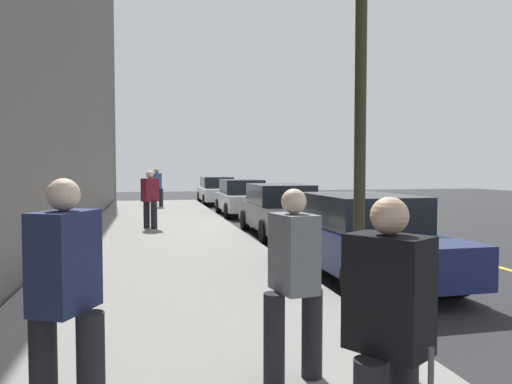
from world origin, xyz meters
TOP-DOWN VIEW (x-y plane):
  - ground_plane at (0.00, 0.00)m, footprint 56.00×56.00m
  - sidewalk at (0.00, -3.30)m, footprint 28.00×4.60m
  - lane_stripe_centre at (0.00, 3.20)m, footprint 28.00×0.14m
  - parked_car_white at (-12.33, 0.01)m, footprint 4.75×1.91m
  - parked_car_silver at (-5.55, 0.17)m, footprint 4.27×1.91m
  - parked_car_charcoal at (0.78, 0.16)m, footprint 4.79×1.96m
  - parked_car_navy at (6.69, 0.09)m, footprint 4.53×1.95m
  - pedestrian_navy_coat at (11.18, -4.24)m, footprint 0.56×0.54m
  - pedestrian_blue_coat at (-9.21, -3.32)m, footprint 0.58×0.59m
  - pedestrian_black_coat at (12.26, -2.33)m, footprint 0.53×0.49m
  - pedestrian_grey_coat at (10.81, -2.46)m, footprint 0.49×0.54m
  - pedestrian_burgundy_coat at (-0.48, -3.65)m, footprint 0.52×0.56m
  - traffic_light_pole at (10.09, -1.53)m, footprint 0.35×0.26m

SIDE VIEW (x-z plane):
  - ground_plane at x=0.00m, z-range 0.00..0.00m
  - lane_stripe_centre at x=0.00m, z-range 0.00..0.01m
  - sidewalk at x=0.00m, z-range 0.00..0.15m
  - parked_car_silver at x=-5.55m, z-range 0.00..1.51m
  - parked_car_navy at x=6.69m, z-range 0.00..1.51m
  - parked_car_white at x=-12.33m, z-range 0.00..1.52m
  - parked_car_charcoal at x=0.78m, z-range 0.00..1.52m
  - pedestrian_grey_coat at x=10.81m, z-range 0.21..1.87m
  - pedestrian_black_coat at x=12.26m, z-range 0.21..1.88m
  - pedestrian_burgundy_coat at x=-0.48m, z-range 0.21..1.97m
  - pedestrian_navy_coat at x=11.18m, z-range 0.21..1.98m
  - pedestrian_blue_coat at x=-9.21m, z-range 0.21..2.06m
  - traffic_light_pole at x=10.09m, z-range 0.95..5.61m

